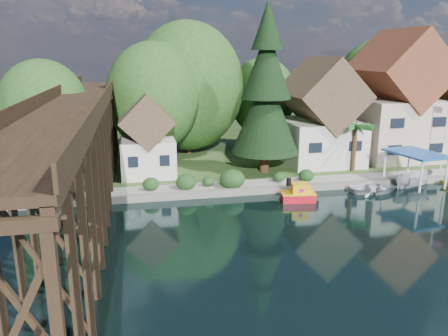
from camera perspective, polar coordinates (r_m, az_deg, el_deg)
The scene contains 16 objects.
ground at distance 31.50m, azimuth 11.91°, elevation -7.60°, with size 140.00×140.00×0.00m, color black.
bank at distance 62.86m, azimuth -0.37°, elevation 4.16°, with size 140.00×52.00×0.50m, color #304C1E.
seawall at distance 39.84m, azimuth 12.70°, elevation -2.39°, with size 60.00×0.40×0.62m, color slate.
promenade at distance 41.74m, azimuth 14.50°, elevation -1.40°, with size 50.00×2.60×0.06m, color gray.
trestle_bridge at distance 32.66m, azimuth -18.34°, elevation 2.59°, with size 4.12×44.18×9.30m.
house_left at distance 47.14m, azimuth 12.42°, elevation 6.28°, with size 7.64×8.64×11.02m.
house_center at distance 51.71m, azimuth 21.52°, elevation 7.76°, with size 8.65×9.18×13.89m.
shed at distance 41.88m, azimuth -9.99°, elevation 3.54°, with size 5.09×5.40×7.85m.
bg_trees at distance 49.81m, azimuth 3.67°, elevation 9.52°, with size 49.90×13.30×10.57m.
shrubs at distance 38.12m, azimuth 0.12°, elevation -1.35°, with size 15.76×2.47×1.70m.
conifer at distance 41.88m, azimuth 5.52°, elevation 9.78°, with size 6.51×6.51×16.04m.
palm_tree at distance 44.28m, azimuth 16.81°, elevation 5.04°, with size 4.45×4.45×4.94m.
flagpole at distance 47.54m, azimuth 27.19°, elevation 4.84°, with size 1.07×0.48×7.27m.
tugboat at distance 36.45m, azimuth 9.69°, elevation -3.36°, with size 2.97×1.90×2.02m.
boat_white_a at distance 40.42m, azimuth 19.03°, elevation -2.39°, with size 3.14×4.39×0.91m, color silver.
boat_canopy at distance 42.99m, azimuth 23.57°, elevation -0.52°, with size 4.27×5.55×3.25m.
Camera 1 is at (-12.06, -26.60, 11.81)m, focal length 35.00 mm.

